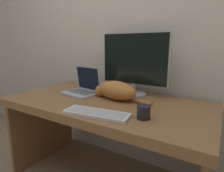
# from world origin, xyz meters

# --- Properties ---
(wall_back) EXTENTS (6.40, 0.06, 2.60)m
(wall_back) POSITION_xyz_m (0.00, 0.84, 1.30)
(wall_back) COLOR beige
(wall_back) RESTS_ON ground_plane
(desk) EXTENTS (1.56, 0.78, 0.72)m
(desk) POSITION_xyz_m (0.00, 0.39, 0.57)
(desk) COLOR olive
(desk) RESTS_ON ground_plane
(monitor) EXTENTS (0.59, 0.22, 0.52)m
(monitor) POSITION_xyz_m (0.11, 0.65, 0.99)
(monitor) COLOR #B2B2B7
(monitor) RESTS_ON desk
(laptop) EXTENTS (0.33, 0.27, 0.24)m
(laptop) POSITION_xyz_m (-0.28, 0.46, 0.77)
(laptop) COLOR #B7B7BC
(laptop) RESTS_ON desk
(external_keyboard) EXTENTS (0.43, 0.19, 0.02)m
(external_keyboard) POSITION_xyz_m (0.12, 0.11, 0.73)
(external_keyboard) COLOR white
(external_keyboard) RESTS_ON desk
(cat) EXTENTS (0.51, 0.24, 0.15)m
(cat) POSITION_xyz_m (0.05, 0.47, 0.79)
(cat) COLOR #C67A38
(cat) RESTS_ON desk
(coffee_mug) EXTENTS (0.08, 0.08, 0.08)m
(coffee_mug) POSITION_xyz_m (0.39, 0.21, 0.76)
(coffee_mug) COLOR #232328
(coffee_mug) RESTS_ON desk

